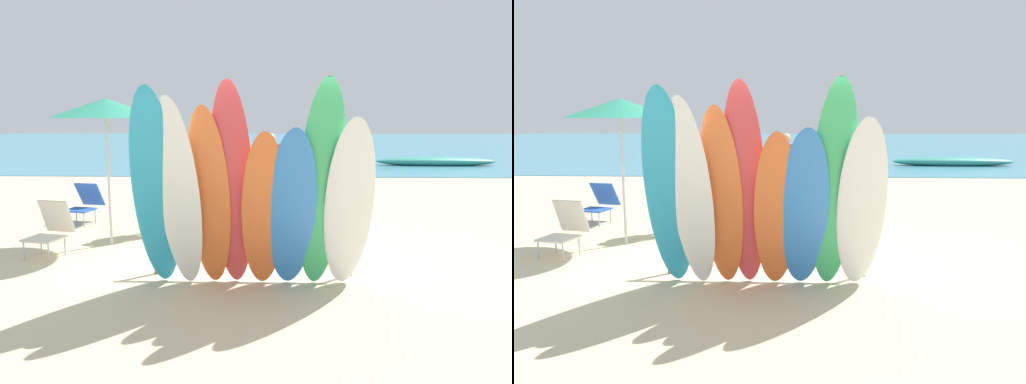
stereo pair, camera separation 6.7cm
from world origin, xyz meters
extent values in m
plane|color=beige|center=(0.00, 14.00, 0.00)|extent=(60.00, 60.00, 0.00)
cube|color=teal|center=(0.00, 30.35, 0.01)|extent=(60.00, 40.00, 0.02)
cylinder|color=brown|center=(-1.29, 0.00, 0.31)|extent=(0.07, 0.07, 0.62)
cylinder|color=brown|center=(1.29, 0.00, 0.31)|extent=(0.07, 0.07, 0.62)
cylinder|color=brown|center=(0.00, 0.00, 0.62)|extent=(2.69, 0.06, 0.06)
ellipsoid|color=#289EC6|center=(-1.09, -0.73, 1.22)|extent=(0.60, 1.05, 2.43)
ellipsoid|color=white|center=(-0.82, -0.73, 1.16)|extent=(0.58, 0.94, 2.33)
ellipsoid|color=orange|center=(-0.49, -0.63, 1.12)|extent=(0.55, 0.80, 2.23)
ellipsoid|color=#D13D42|center=(-0.21, -0.64, 1.25)|extent=(0.54, 0.87, 2.50)
ellipsoid|color=orange|center=(0.15, -0.65, 0.97)|extent=(0.56, 0.81, 1.95)
ellipsoid|color=#337AD1|center=(0.48, -0.65, 1.00)|extent=(0.63, 0.85, 1.99)
ellipsoid|color=#38B266|center=(0.82, -0.68, 1.26)|extent=(0.59, 0.90, 2.52)
ellipsoid|color=white|center=(1.15, -0.65, 1.05)|extent=(0.58, 0.85, 2.11)
cylinder|color=brown|center=(1.33, 7.50, 0.37)|extent=(0.11, 0.11, 0.74)
cylinder|color=brown|center=(1.57, 7.30, 0.37)|extent=(0.11, 0.11, 0.74)
cube|color=#2D4CB2|center=(1.45, 7.40, 0.68)|extent=(0.40, 0.24, 0.18)
cube|color=#DB333D|center=(1.45, 7.40, 1.03)|extent=(0.42, 0.39, 0.58)
sphere|color=brown|center=(1.45, 7.40, 1.42)|extent=(0.21, 0.21, 0.21)
cylinder|color=brown|center=(1.26, 7.55, 1.06)|extent=(0.09, 0.09, 0.51)
cylinder|color=brown|center=(1.64, 7.25, 1.06)|extent=(0.09, 0.09, 0.51)
cylinder|color=tan|center=(-1.81, 2.39, 0.37)|extent=(0.11, 0.11, 0.75)
cylinder|color=tan|center=(-1.76, 2.08, 0.37)|extent=(0.11, 0.11, 0.75)
cube|color=orange|center=(-1.78, 2.24, 0.69)|extent=(0.40, 0.25, 0.18)
cube|color=orange|center=(-1.78, 2.24, 1.04)|extent=(0.26, 0.41, 0.59)
sphere|color=tan|center=(-1.78, 2.24, 1.44)|extent=(0.21, 0.21, 0.21)
cylinder|color=tan|center=(-1.82, 2.48, 1.08)|extent=(0.09, 0.09, 0.52)
cylinder|color=tan|center=(-1.75, 1.99, 1.08)|extent=(0.09, 0.09, 0.52)
cylinder|color=tan|center=(0.04, 4.26, 0.42)|extent=(0.13, 0.13, 0.84)
cylinder|color=tan|center=(0.38, 4.30, 0.42)|extent=(0.13, 0.13, 0.84)
cube|color=silver|center=(0.21, 4.28, 0.77)|extent=(0.45, 0.28, 0.20)
cube|color=#B23399|center=(0.21, 4.28, 1.17)|extent=(0.45, 0.27, 0.66)
sphere|color=tan|center=(0.21, 4.28, 1.61)|extent=(0.24, 0.24, 0.24)
cylinder|color=tan|center=(-0.06, 4.25, 1.20)|extent=(0.10, 0.10, 0.58)
cylinder|color=tan|center=(0.49, 4.31, 1.20)|extent=(0.10, 0.10, 0.58)
cylinder|color=tan|center=(-1.71, 6.10, 0.38)|extent=(0.11, 0.11, 0.75)
cylinder|color=tan|center=(-2.02, 6.13, 0.38)|extent=(0.11, 0.11, 0.75)
cube|color=#33A36B|center=(-1.86, 6.11, 0.69)|extent=(0.40, 0.25, 0.18)
cube|color=orange|center=(-1.86, 6.11, 1.05)|extent=(0.41, 0.25, 0.59)
sphere|color=tan|center=(-1.86, 6.11, 1.45)|extent=(0.21, 0.21, 0.21)
cylinder|color=tan|center=(-1.61, 6.08, 1.08)|extent=(0.09, 0.09, 0.52)
cylinder|color=tan|center=(-2.11, 6.14, 1.08)|extent=(0.09, 0.09, 0.52)
cylinder|color=#9E704C|center=(-0.39, 3.13, 0.40)|extent=(0.12, 0.12, 0.80)
cylinder|color=#9E704C|center=(-0.59, 2.87, 0.40)|extent=(0.12, 0.12, 0.80)
cube|color=#33A36B|center=(-0.49, 3.00, 0.74)|extent=(0.43, 0.27, 0.19)
cube|color=#B23399|center=(-0.49, 3.00, 1.12)|extent=(0.42, 0.46, 0.63)
sphere|color=#9E704C|center=(-0.49, 3.00, 1.55)|extent=(0.23, 0.23, 0.23)
cylinder|color=#9E704C|center=(-0.33, 3.21, 1.15)|extent=(0.10, 0.10, 0.56)
cylinder|color=#9E704C|center=(-0.65, 2.79, 1.15)|extent=(0.10, 0.10, 0.56)
cylinder|color=#B7B7BC|center=(-3.38, 0.54, 0.14)|extent=(0.02, 0.02, 0.28)
cylinder|color=#B7B7BC|center=(-2.97, 0.45, 0.14)|extent=(0.02, 0.02, 0.28)
cylinder|color=#B7B7BC|center=(-3.29, 0.90, 0.14)|extent=(0.02, 0.02, 0.28)
cylinder|color=#B7B7BC|center=(-2.88, 0.81, 0.14)|extent=(0.02, 0.02, 0.28)
cube|color=silver|center=(-3.13, 0.67, 0.30)|extent=(0.59, 0.55, 0.03)
cube|color=silver|center=(-3.06, 0.99, 0.57)|extent=(0.54, 0.33, 0.52)
cylinder|color=#B7B7BC|center=(-3.71, 2.74, 0.14)|extent=(0.02, 0.02, 0.28)
cylinder|color=#B7B7BC|center=(-3.30, 2.66, 0.14)|extent=(0.02, 0.02, 0.28)
cylinder|color=#B7B7BC|center=(-3.64, 3.11, 0.14)|extent=(0.02, 0.02, 0.28)
cylinder|color=#B7B7BC|center=(-3.23, 3.03, 0.14)|extent=(0.02, 0.02, 0.28)
cube|color=blue|center=(-3.47, 2.89, 0.30)|extent=(0.58, 0.54, 0.03)
cube|color=blue|center=(-3.39, 3.25, 0.54)|extent=(0.55, 0.41, 0.49)
cylinder|color=silver|center=(-2.39, 1.47, 1.15)|extent=(0.04, 0.04, 2.30)
cone|color=#2D9370|center=(-2.39, 1.47, 2.22)|extent=(1.75, 1.75, 0.31)
ellipsoid|color=teal|center=(7.17, 14.51, 0.18)|extent=(5.00, 1.02, 0.40)
camera|label=1|loc=(0.25, -6.25, 2.10)|focal=34.15mm
camera|label=2|loc=(0.32, -6.25, 2.10)|focal=34.15mm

